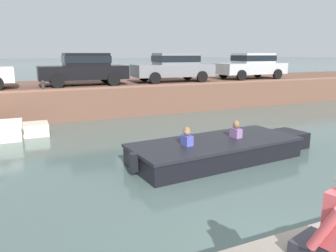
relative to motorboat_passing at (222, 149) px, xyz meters
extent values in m
plane|color=#4C605B|center=(-1.72, 0.99, -0.29)|extent=(400.00, 400.00, 0.00)
cube|color=brown|center=(-1.72, 9.87, 0.39)|extent=(60.00, 6.00, 1.35)
cube|color=brown|center=(-1.72, 6.99, 1.11)|extent=(60.00, 0.24, 0.08)
cube|color=silver|center=(-4.56, 5.10, -0.07)|extent=(0.91, 0.92, 0.44)
cube|color=black|center=(-0.22, -0.02, -0.05)|extent=(4.80, 2.19, 0.48)
cube|color=black|center=(2.57, 0.21, -0.05)|extent=(1.01, 1.07, 0.48)
cube|color=black|center=(-0.22, -0.02, 0.24)|extent=(4.87, 2.25, 0.08)
cube|color=brown|center=(-0.57, -0.05, 0.14)|extent=(0.37, 1.65, 0.06)
cube|color=black|center=(-2.65, -0.21, 0.05)|extent=(0.18, 0.21, 0.45)
cube|color=#8C669E|center=(0.47, 0.04, 0.32)|extent=(0.22, 0.33, 0.44)
sphere|color=brown|center=(0.47, 0.04, 0.64)|extent=(0.19, 0.19, 0.19)
sphere|color=olive|center=(0.47, 0.04, 0.68)|extent=(0.17, 0.17, 0.17)
cube|color=#4C51B2|center=(-1.16, -0.09, 0.32)|extent=(0.22, 0.33, 0.44)
sphere|color=#A37556|center=(-1.16, -0.09, 0.64)|extent=(0.19, 0.19, 0.19)
sphere|color=olive|center=(-1.16, -0.09, 0.68)|extent=(0.17, 0.17, 0.17)
cube|color=black|center=(-2.04, 9.00, 1.69)|extent=(4.19, 1.77, 0.64)
cube|color=black|center=(-1.87, 9.00, 2.31)|extent=(2.11, 1.52, 0.60)
cube|color=black|center=(-1.87, 9.00, 2.31)|extent=(2.19, 1.56, 0.33)
cylinder|color=black|center=(-3.34, 8.17, 1.37)|extent=(0.60, 0.19, 0.60)
cylinder|color=black|center=(-3.30, 9.89, 1.37)|extent=(0.60, 0.19, 0.60)
cylinder|color=black|center=(-0.77, 8.11, 1.37)|extent=(0.60, 0.19, 0.60)
cylinder|color=black|center=(-0.73, 9.83, 1.37)|extent=(0.60, 0.19, 0.60)
cube|color=slate|center=(2.77, 9.00, 1.69)|extent=(4.41, 1.96, 0.64)
cube|color=slate|center=(2.94, 8.99, 2.31)|extent=(2.23, 1.65, 0.60)
cube|color=black|center=(2.94, 8.99, 2.31)|extent=(2.32, 1.69, 0.33)
cylinder|color=black|center=(1.38, 8.15, 1.37)|extent=(0.61, 0.21, 0.60)
cylinder|color=black|center=(1.46, 9.97, 1.37)|extent=(0.61, 0.21, 0.60)
cylinder|color=black|center=(4.07, 8.04, 1.37)|extent=(0.61, 0.21, 0.60)
cylinder|color=black|center=(4.15, 9.85, 1.37)|extent=(0.61, 0.21, 0.60)
cube|color=#B7BABC|center=(8.04, 9.00, 1.69)|extent=(4.28, 1.86, 0.64)
cube|color=#B7BABC|center=(8.21, 9.00, 2.31)|extent=(2.15, 1.61, 0.60)
cube|color=black|center=(8.21, 9.00, 2.31)|extent=(2.23, 1.65, 0.33)
cylinder|color=black|center=(6.71, 8.11, 1.37)|extent=(0.60, 0.19, 0.60)
cylinder|color=black|center=(6.74, 9.94, 1.37)|extent=(0.60, 0.19, 0.60)
cylinder|color=black|center=(9.35, 8.07, 1.37)|extent=(0.60, 0.19, 0.60)
cylinder|color=black|center=(9.37, 9.90, 1.37)|extent=(0.60, 0.19, 0.60)
cylinder|color=#2D2B28|center=(-4.04, 7.12, 1.24)|extent=(0.14, 0.14, 0.35)
sphere|color=#2D2B28|center=(-4.04, 7.12, 1.44)|extent=(0.15, 0.15, 0.15)
cube|color=#282833|center=(-2.53, -5.31, 0.77)|extent=(0.51, 0.42, 0.14)
cylinder|color=#C64C51|center=(-2.70, -5.53, 1.11)|extent=(0.16, 0.30, 0.47)
cylinder|color=#E07F6B|center=(-2.63, -5.39, 0.79)|extent=(0.06, 0.06, 0.18)
cylinder|color=white|center=(-2.63, -5.39, 0.89)|extent=(0.04, 0.04, 0.02)
camera|label=1|loc=(-5.01, -7.29, 2.60)|focal=35.00mm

